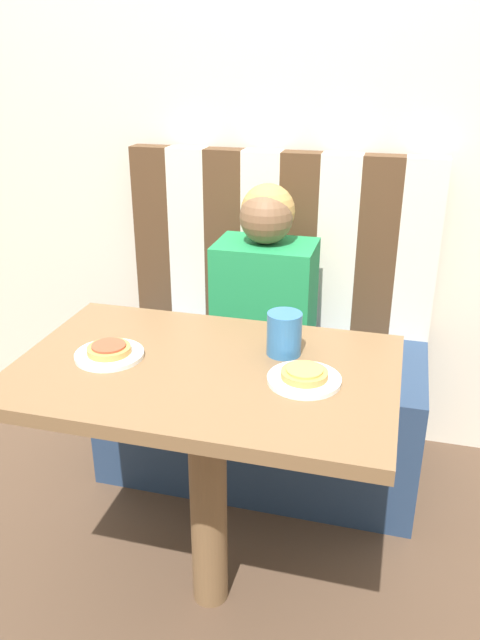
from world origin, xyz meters
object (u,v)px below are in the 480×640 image
Objects in this scene: plate_right at (304,380)px; pizza_right at (304,373)px; plate_left at (109,355)px; person at (265,276)px; drinking_cup at (284,334)px; pizza_left at (109,349)px.

pizza_right reaches higher than plate_right.
pizza_right is at bearing -0.00° from plate_left.
pizza_right is at bearing -70.04° from person.
drinking_cup is (-0.07, 0.13, 0.05)m from plate_right.
plate_right is 0.16m from drinking_cup.
plate_left is 1.56× the size of drinking_cup.
person is 0.71m from plate_left.
pizza_left is at bearing -90.00° from plate_left.
person reaches higher than pizza_right.
pizza_left reaches higher than plate_right.
person is 0.71m from pizza_left.
plate_right is at bearing 0.00° from pizza_left.
pizza_left reaches higher than plate_left.
person reaches higher than pizza_left.
drinking_cup is at bearing 119.49° from plate_right.
pizza_left is (0.00, -0.00, 0.02)m from plate_left.
drinking_cup is (0.17, -0.54, 0.05)m from person.
plate_left is at bearing -109.96° from person.
plate_right is at bearing 0.00° from plate_left.
person is 5.22× the size of drinking_cup.
person is at bearing 109.96° from plate_right.
drinking_cup is at bearing -72.55° from person.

